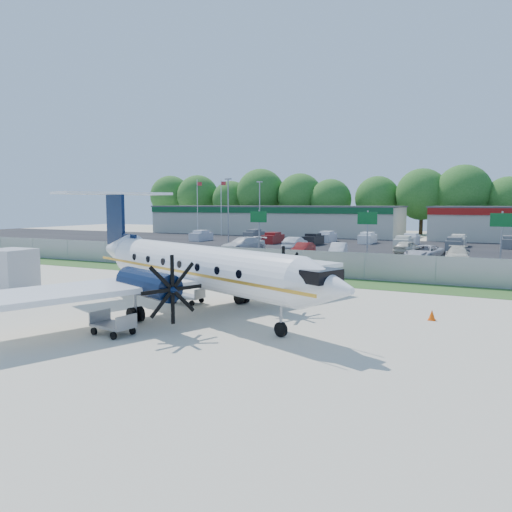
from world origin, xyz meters
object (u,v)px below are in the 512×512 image
at_px(baggage_cart_far, 113,325).
at_px(service_container, 11,274).
at_px(aircraft, 194,266).
at_px(baggage_cart_near, 188,296).
at_px(pushback_tug, 132,283).

distance_m(baggage_cart_far, service_container, 12.93).
height_order(aircraft, service_container, aircraft).
distance_m(baggage_cart_near, baggage_cart_far, 7.18).
height_order(aircraft, baggage_cart_far, aircraft).
xyz_separation_m(aircraft, service_container, (-12.80, -0.84, -1.12)).
relative_size(aircraft, baggage_cart_near, 11.72).
xyz_separation_m(baggage_cart_far, service_container, (-12.11, 4.45, 0.88)).
xyz_separation_m(pushback_tug, baggage_cart_far, (6.22, -8.62, -0.16)).
height_order(pushback_tug, baggage_cart_far, pushback_tug).
relative_size(aircraft, baggage_cart_far, 10.30).
xyz_separation_m(baggage_cart_near, service_container, (-11.16, -2.67, 0.91)).
bearing_deg(baggage_cart_near, service_container, -166.54).
xyz_separation_m(pushback_tug, service_container, (-5.89, -4.17, 0.72)).
relative_size(baggage_cart_near, service_container, 0.61).
distance_m(pushback_tug, service_container, 7.26).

